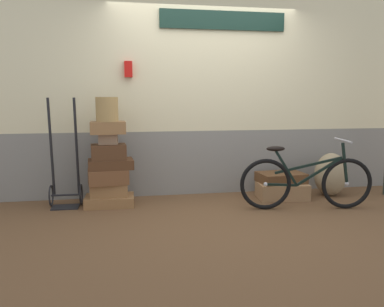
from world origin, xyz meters
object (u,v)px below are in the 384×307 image
suitcase_0 (110,201)px  bicycle (306,182)px  suitcase_1 (109,189)px  suitcase_7 (282,191)px  luggage_trolley (65,179)px  burlap_sack (331,174)px  suitcase_2 (108,176)px  suitcase_4 (109,152)px  suitcase_8 (281,177)px  wicker_basket (107,109)px  suitcase_6 (108,128)px  suitcase_3 (111,164)px  suitcase_5 (108,139)px

suitcase_0 → bicycle: 2.38m
suitcase_1 → suitcase_7: (2.23, -0.05, -0.10)m
luggage_trolley → burlap_sack: luggage_trolley is taller
bicycle → burlap_sack: bearing=40.9°
suitcase_2 → suitcase_4: suitcase_4 is taller
suitcase_2 → suitcase_4: size_ratio=1.14×
suitcase_8 → wicker_basket: size_ratio=2.02×
suitcase_6 → suitcase_7: suitcase_6 is taller
suitcase_0 → suitcase_3: suitcase_3 is taller
suitcase_1 → wicker_basket: size_ratio=1.55×
wicker_basket → bicycle: bearing=-13.3°
luggage_trolley → burlap_sack: bearing=-1.6°
suitcase_6 → suitcase_7: size_ratio=0.66×
suitcase_0 → luggage_trolley: 0.60m
wicker_basket → suitcase_2: bearing=-147.8°
suitcase_4 → wicker_basket: size_ratio=1.42×
suitcase_2 → suitcase_7: 2.25m
suitcase_4 → suitcase_8: 2.26m
suitcase_6 → suitcase_1: bearing=122.6°
suitcase_3 → suitcase_7: (2.20, -0.05, -0.41)m
suitcase_3 → wicker_basket: 0.67m
luggage_trolley → suitcase_3: bearing=-7.4°
suitcase_0 → suitcase_7: 2.23m
suitcase_1 → suitcase_2: bearing=-102.1°
suitcase_6 → suitcase_8: bearing=-2.8°
suitcase_5 → bicycle: bearing=-10.2°
luggage_trolley → suitcase_1: bearing=-7.9°
suitcase_6 → suitcase_2: bearing=-128.6°
suitcase_1 → bicycle: bearing=-13.4°
suitcase_4 → suitcase_8: suitcase_4 is taller
suitcase_0 → suitcase_8: size_ratio=1.00×
suitcase_2 → luggage_trolley: luggage_trolley is taller
suitcase_0 → suitcase_3: size_ratio=1.10×
suitcase_6 → burlap_sack: bearing=-3.3°
bicycle → suitcase_0: bearing=166.6°
suitcase_2 → suitcase_8: bearing=-6.1°
suitcase_1 → luggage_trolley: (-0.52, 0.07, 0.13)m
suitcase_1 → suitcase_8: size_ratio=0.77×
suitcase_7 → luggage_trolley: 2.77m
suitcase_1 → suitcase_6: 0.76m
suitcase_1 → luggage_trolley: size_ratio=0.34×
luggage_trolley → suitcase_6: bearing=-8.8°
suitcase_7 → bicycle: bicycle is taller
suitcase_4 → suitcase_5: (0.00, 0.00, 0.16)m
suitcase_0 → wicker_basket: wicker_basket is taller
suitcase_5 → burlap_sack: 2.97m
suitcase_5 → suitcase_7: size_ratio=0.35×
suitcase_5 → suitcase_8: (2.22, 0.00, -0.55)m
luggage_trolley → burlap_sack: 3.46m
suitcase_4 → suitcase_6: bearing=-75.8°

